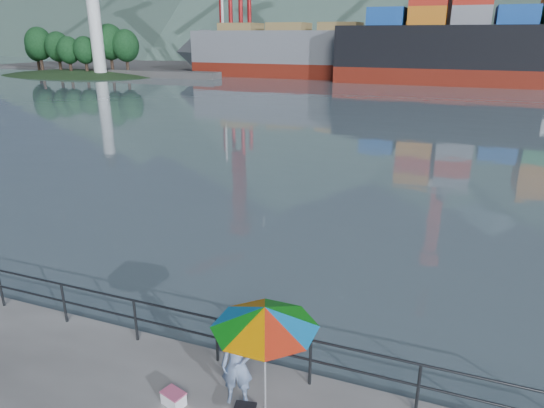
{
  "coord_description": "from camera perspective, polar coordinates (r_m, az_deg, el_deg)",
  "views": [
    {
      "loc": [
        7.1,
        -5.79,
        6.44
      ],
      "look_at": [
        2.55,
        6.0,
        2.0
      ],
      "focal_mm": 32.0,
      "sensor_mm": 36.0,
      "label": 1
    }
  ],
  "objects": [
    {
      "name": "lighthouse_islet",
      "position": [
        92.12,
        -22.03,
        14.15
      ],
      "size": [
        48.0,
        26.4,
        19.2
      ],
      "color": "#263F1E",
      "rests_on": "ground"
    },
    {
      "name": "bulk_carrier",
      "position": [
        80.36,
        9.48,
        17.48
      ],
      "size": [
        48.85,
        8.45,
        14.5
      ],
      "color": "maroon",
      "rests_on": "ground"
    },
    {
      "name": "guardrail",
      "position": [
        11.9,
        -19.72,
        -11.73
      ],
      "size": [
        22.0,
        0.06,
        1.03
      ],
      "color": "#2D3033",
      "rests_on": "ground"
    },
    {
      "name": "harbor_water",
      "position": [
        136.13,
        18.81,
        15.66
      ],
      "size": [
        500.0,
        280.0,
        0.0
      ],
      "primitive_type": "cube",
      "color": "#506269",
      "rests_on": "ground"
    },
    {
      "name": "beach_umbrella",
      "position": [
        8.17,
        -0.86,
        -13.17
      ],
      "size": [
        2.41,
        2.41,
        2.24
      ],
      "color": "white",
      "rests_on": "ground"
    },
    {
      "name": "fisherman",
      "position": [
        9.22,
        -4.12,
        -18.36
      ],
      "size": [
        0.66,
        0.52,
        1.6
      ],
      "primitive_type": "imported",
      "rotation": [
        0.0,
        0.0,
        0.25
      ],
      "color": "#224F8C",
      "rests_on": "ground"
    },
    {
      "name": "far_dock",
      "position": [
        99.04,
        23.48,
        14.09
      ],
      "size": [
        200.0,
        40.0,
        0.4
      ],
      "primitive_type": "cube",
      "color": "#514F4C",
      "rests_on": "ground"
    },
    {
      "name": "cooler_bag",
      "position": [
        9.74,
        -11.49,
        -21.56
      ],
      "size": [
        0.47,
        0.38,
        0.24
      ],
      "primitive_type": "cube",
      "rotation": [
        0.0,
        0.0,
        -0.3
      ],
      "color": "white",
      "rests_on": "ground"
    },
    {
      "name": "fishing_rod",
      "position": [
        10.76,
        -2.68,
        -17.44
      ],
      "size": [
        0.05,
        1.77,
        1.25
      ],
      "primitive_type": "cylinder",
      "rotation": [
        0.96,
        0.0,
        0.02
      ],
      "color": "black",
      "rests_on": "ground"
    }
  ]
}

